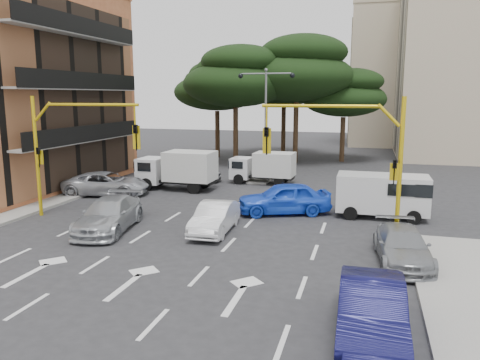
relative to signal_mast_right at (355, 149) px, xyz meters
The scene contains 21 objects.
ground 8.08m from the signal_mast_right, 163.69° to the right, with size 120.00×120.00×0.00m, color #28282B.
median_strip 16.03m from the signal_mast_right, 115.91° to the left, with size 1.40×6.00×0.15m, color gray.
apartment_beige_far 42.69m from the signal_mast_right, 81.67° to the left, with size 16.20×12.15×16.70m.
pine_left_near 22.98m from the signal_mast_right, 118.29° to the left, with size 9.15×9.15×10.23m.
pine_center 23.13m from the signal_mast_right, 104.66° to the left, with size 9.98×9.98×11.16m.
pine_left_far 27.79m from the signal_mast_right, 119.84° to the left, with size 8.32×8.32×9.30m.
pine_right 24.14m from the signal_mast_right, 94.17° to the left, with size 7.49×7.49×8.37m.
pine_back 28.30m from the signal_mast_right, 106.03° to the left, with size 9.15×9.15×10.23m.
signal_mast_right is the anchor object (origin of this frame).
signal_mast_left 13.61m from the signal_mast_right, behind, with size 5.79×0.37×6.00m.
street_lamp_center 15.65m from the signal_mast_right, 115.91° to the left, with size 4.16×0.36×7.77m.
car_white_hatch 6.76m from the signal_mast_right, behind, with size 1.41×4.04×1.33m, color silver.
car_blue_compact 5.95m from the signal_mast_right, 134.18° to the left, with size 1.92×4.76×1.62m, color blue.
car_silver_wagon 11.18m from the signal_mast_right, behind, with size 2.02×4.97×1.44m, color #AEB2B7.
car_silver_cross_a 16.03m from the signal_mast_right, 160.40° to the left, with size 2.35×5.10×1.42m, color #AFB1B8.
car_silver_cross_b 16.03m from the signal_mast_right, 135.45° to the left, with size 1.49×3.69×1.26m, color #989A9F.
car_navy_parked 8.88m from the signal_mast_right, 84.51° to the right, with size 1.60×4.57×1.51m, color #0B0B38.
car_silver_parked 4.41m from the signal_mast_right, 50.49° to the right, with size 1.79×4.39×1.27m, color gray.
van_white 5.23m from the signal_mast_right, 72.92° to the left, with size 1.99×4.39×2.20m, color silver, non-canonical shape.
box_truck_a 14.10m from the signal_mast_right, 144.68° to the left, with size 2.14×5.11×2.51m, color silver, non-canonical shape.
box_truck_b 13.46m from the signal_mast_right, 119.11° to the left, with size 1.86×4.44×2.18m, color silver, non-canonical shape.
Camera 1 is at (7.33, -17.59, 6.06)m, focal length 35.00 mm.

